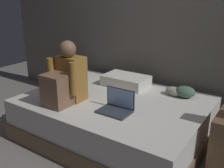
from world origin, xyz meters
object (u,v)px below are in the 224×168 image
at_px(bed, 114,118).
at_px(clothes_pile, 180,92).
at_px(laptop, 117,106).
at_px(pillow, 126,81).
at_px(person_sitting, 65,79).

xyz_separation_m(bed, clothes_pile, (0.58, 0.48, 0.29)).
bearing_deg(laptop, pillow, 115.00).
height_order(pillow, clothes_pile, pillow).
distance_m(bed, laptop, 0.44).
bearing_deg(clothes_pile, bed, -140.01).
height_order(bed, clothes_pile, clothes_pile).
height_order(bed, pillow, pillow).
relative_size(person_sitting, laptop, 2.05).
distance_m(bed, pillow, 0.56).
relative_size(person_sitting, clothes_pile, 1.91).
relative_size(laptop, clothes_pile, 0.93).
bearing_deg(clothes_pile, person_sitting, -138.92).
bearing_deg(pillow, person_sitting, -107.84).
bearing_deg(person_sitting, bed, 42.65).
bearing_deg(pillow, clothes_pile, 2.77).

